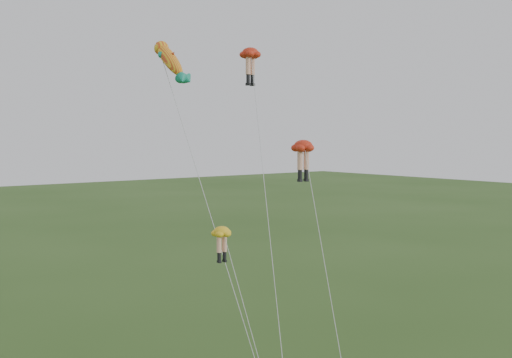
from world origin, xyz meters
TOP-DOWN VIEW (x-y plane):
  - legs_kite_red_high at (4.95, 9.22)m, footprint 6.41×11.10m
  - legs_kite_red_mid at (6.79, 6.32)m, footprint 5.67×9.58m
  - legs_kite_yellow at (-3.09, 0.51)m, footprint 2.14×2.94m
  - fish_kite at (-0.42, 9.87)m, footprint 1.23×12.17m

SIDE VIEW (x-z plane):
  - legs_kite_yellow at x=-3.09m, z-range 3.99..13.59m
  - legs_kite_red_mid at x=6.79m, z-range 5.90..19.17m
  - fish_kite at x=-0.42m, z-range 8.16..27.50m
  - legs_kite_red_high at x=4.95m, z-range 8.65..27.69m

